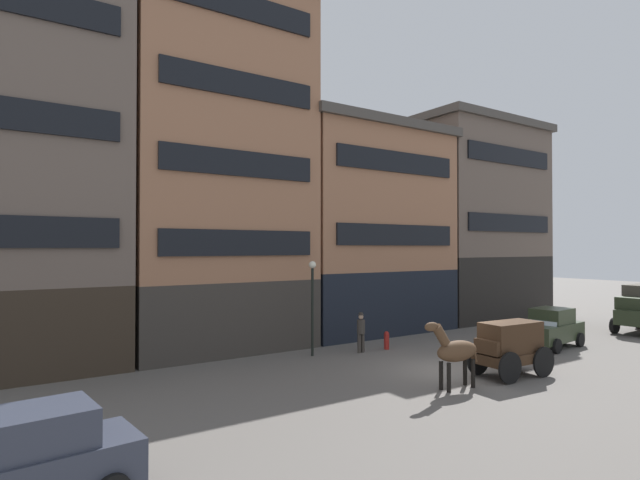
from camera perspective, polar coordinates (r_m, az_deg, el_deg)
The scene contains 12 objects.
ground_plane at distance 20.30m, azimuth 14.86°, elevation -14.25°, with size 120.00×120.00×0.00m, color #605B56.
building_far_left at distance 23.21m, azimuth -31.40°, elevation 7.05°, with size 8.08×7.15×15.63m.
building_center_left at distance 25.01m, azimuth -12.29°, elevation 8.33°, with size 8.82×7.15×17.32m.
building_center_right at distance 29.25m, azimuth 4.36°, elevation 1.41°, with size 9.92×7.15×11.67m.
building_far_right at distance 36.04m, azimuth 16.50°, elevation 2.23°, with size 10.05×7.15×13.20m.
cargo_wagon at distance 19.92m, azimuth 20.82°, elevation -11.11°, with size 3.00×1.70×1.98m.
draft_horse at distance 17.62m, azimuth 15.12°, elevation -12.08°, with size 2.35×0.72×2.30m.
sedan_dark at distance 10.95m, azimuth -30.12°, elevation -21.01°, with size 3.83×2.13×1.83m.
sedan_light at distance 26.34m, azimuth 24.83°, elevation -9.07°, with size 3.85×2.18×1.83m.
pedestrian_officer at distance 22.83m, azimuth 4.69°, elevation -10.26°, with size 0.51×0.51×1.79m.
streetlamp_curbside at distance 21.88m, azimuth -0.87°, elevation -6.21°, with size 0.32×0.32×4.12m.
fire_hydrant_curbside at distance 23.79m, azimuth 7.60°, elevation -11.23°, with size 0.24×0.24×0.83m.
Camera 1 is at (-14.82, -13.05, 4.71)m, focal length 28.07 mm.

